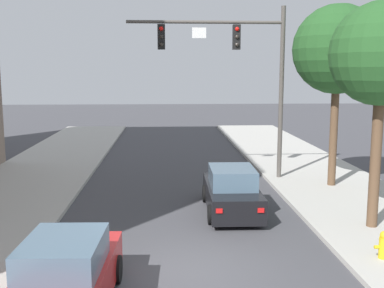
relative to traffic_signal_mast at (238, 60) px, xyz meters
name	(u,v)px	position (x,y,z in m)	size (l,w,h in m)	color
ground_plane	(187,271)	(-2.66, -9.55, -5.35)	(120.00, 120.00, 0.00)	#424247
traffic_signal_mast	(238,60)	(0.00, 0.00, 0.00)	(6.83, 0.38, 7.50)	#514C47
car_lead_black	(232,192)	(-0.89, -4.71, -4.63)	(1.88, 4.26, 1.60)	black
car_following_red	(66,278)	(-5.20, -11.35, -4.63)	(1.97, 4.30, 1.60)	#B21E1E
fire_hydrant	(384,245)	(2.35, -9.36, -4.85)	(0.48, 0.24, 0.72)	gold
street_tree_nearest	(382,55)	(3.16, -6.89, -0.02)	(3.05, 3.05, 6.75)	brown
street_tree_second	(337,50)	(3.78, -1.60, 0.36)	(3.60, 3.60, 7.40)	brown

